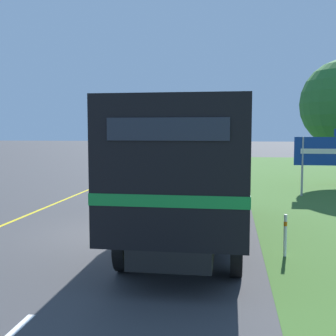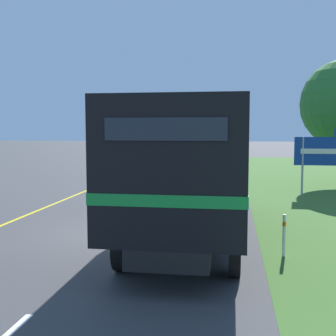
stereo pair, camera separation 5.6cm
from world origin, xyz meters
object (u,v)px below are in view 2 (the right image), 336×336
Objects in this scene: lead_car_white at (147,162)px; delineator_post at (284,234)px; highway_sign at (324,153)px; horse_trailer_truck at (191,165)px.

delineator_post is at bearing -67.73° from lead_car_white.
delineator_post is (-2.68, -9.09, -1.35)m from highway_sign.
lead_car_white is (-3.98, 13.89, -0.99)m from horse_trailer_truck.
horse_trailer_truck reaches higher than delineator_post.
delineator_post is (2.20, -1.19, -1.42)m from horse_trailer_truck.
horse_trailer_truck reaches higher than highway_sign.
lead_car_white is at bearing 145.94° from highway_sign.
delineator_post is at bearing -106.45° from highway_sign.
highway_sign is 9.58m from delineator_post.
horse_trailer_truck is 9.29× the size of delineator_post.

